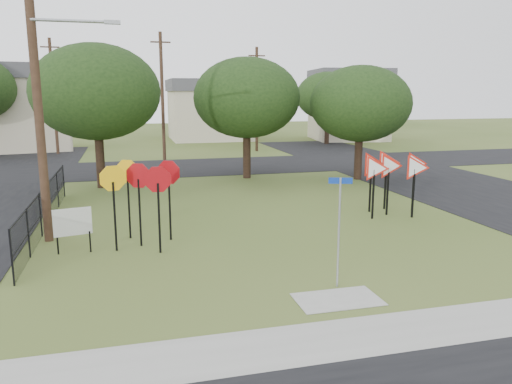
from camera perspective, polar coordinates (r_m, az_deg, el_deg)
ground at (r=14.30m, az=5.39°, el=-8.47°), size 140.00×140.00×0.00m
sidewalk at (r=10.77m, az=13.32°, el=-15.56°), size 30.00×1.60×0.02m
planting_strip at (r=9.86m, az=16.74°, el=-18.43°), size 30.00×0.80×0.02m
street_right at (r=28.52m, az=21.42°, el=0.77°), size 8.00×50.00×0.02m
street_far at (r=33.31m, az=-6.43°, el=2.89°), size 60.00×8.00×0.02m
curb_pad at (r=12.23m, az=9.31°, el=-12.03°), size 2.00×1.20×0.02m
street_name_sign at (r=12.51m, az=9.47°, el=-3.72°), size 0.55×0.20×2.80m
stop_sign_cluster at (r=16.09m, az=-12.96°, el=0.81°), size 2.51×2.14×2.69m
yield_sign_cluster at (r=20.62m, az=15.25°, el=2.62°), size 3.20×2.16×2.54m
info_board at (r=16.10m, az=-20.22°, el=-3.39°), size 1.10×0.30×1.41m
utility_pole_main at (r=17.32m, az=-23.65°, el=11.65°), size 3.55×0.33×10.00m
far_pole_a at (r=36.73m, az=-10.65°, el=10.73°), size 1.40×0.24×9.00m
far_pole_b at (r=42.01m, az=0.08°, el=10.61°), size 1.40×0.24×8.50m
far_pole_c at (r=42.96m, az=-22.12°, el=10.15°), size 1.40×0.24×9.00m
fence_run at (r=19.53m, az=-22.92°, el=-1.56°), size 0.05×11.55×1.50m
house_left at (r=47.57m, az=-26.26°, el=8.71°), size 10.58×8.88×7.20m
house_mid at (r=53.37m, az=-5.35°, el=9.41°), size 8.40×8.40×6.20m
house_right at (r=53.67m, az=10.51°, el=9.82°), size 8.30×8.30×7.20m
tree_near_left at (r=26.66m, az=-17.82°, el=10.81°), size 6.40×6.40×7.27m
tree_near_mid at (r=28.43m, az=-1.08°, el=10.70°), size 6.00×6.00×6.80m
tree_near_right at (r=28.60m, az=11.85°, el=9.83°), size 5.60×5.60×6.33m
tree_far_right at (r=48.38m, az=8.21°, el=10.81°), size 6.00×6.00×6.80m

